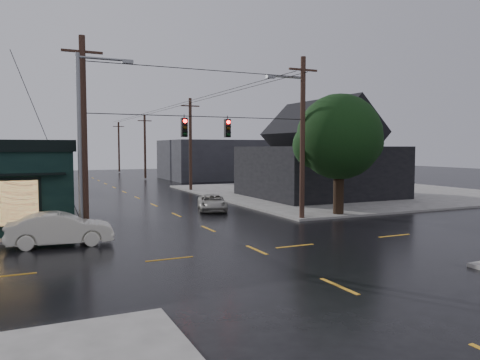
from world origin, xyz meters
name	(u,v)px	position (x,y,z in m)	size (l,w,h in m)	color
ground_plane	(257,250)	(0.00, 0.00, 0.00)	(160.00, 160.00, 0.00)	black
sidewalk_ne	(343,192)	(20.00, 20.00, 0.07)	(28.00, 28.00, 0.15)	slate
ne_building	(319,148)	(15.00, 17.00, 4.47)	(12.60, 11.60, 8.75)	black
corner_tree	(339,137)	(9.68, 7.00, 5.24)	(5.67, 5.67, 7.96)	black
utility_pole_nw	(86,237)	(-6.50, 6.50, 0.00)	(2.00, 0.32, 10.15)	black
utility_pole_ne	(302,220)	(6.50, 6.50, 0.00)	(2.00, 0.32, 10.15)	black
utility_pole_far_a	(191,191)	(6.50, 28.00, 0.00)	(2.00, 0.32, 9.65)	black
utility_pole_far_b	(145,179)	(6.50, 48.00, 0.00)	(2.00, 0.32, 9.15)	black
utility_pole_far_c	(119,173)	(6.50, 68.00, 0.00)	(2.00, 0.32, 9.15)	black
span_signal_assembly	(206,127)	(0.10, 6.50, 5.70)	(13.00, 0.48, 1.23)	black
streetlight_nw	(82,239)	(-6.80, 5.80, 0.00)	(5.40, 0.30, 9.15)	gray
streetlight_ne	(302,218)	(7.00, 7.20, 0.00)	(5.40, 0.30, 9.15)	gray
bg_building_east	(215,160)	(16.00, 45.00, 2.80)	(14.00, 12.00, 5.60)	#29292E
sedan_cream	(60,229)	(-7.85, 4.69, 0.78)	(1.64, 4.72, 1.55)	silver
suv_silver	(212,203)	(2.98, 12.94, 0.58)	(1.94, 4.21, 1.17)	#AAA69D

